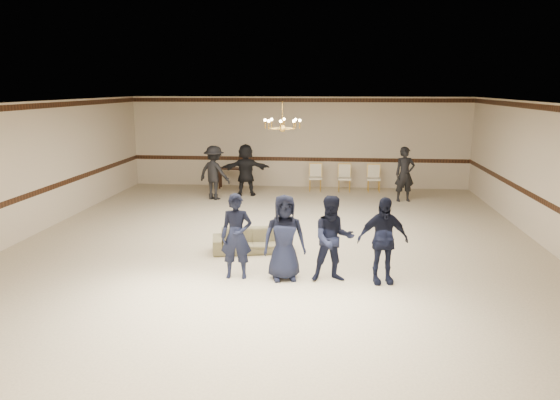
{
  "coord_description": "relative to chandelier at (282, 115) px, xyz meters",
  "views": [
    {
      "loc": [
        1.23,
        -11.84,
        3.55
      ],
      "look_at": [
        0.09,
        -0.5,
        1.1
      ],
      "focal_mm": 34.0,
      "sensor_mm": 36.0,
      "label": 1
    }
  ],
  "objects": [
    {
      "name": "boy_c",
      "position": [
        1.27,
        -3.42,
        -2.07
      ],
      "size": [
        0.88,
        0.74,
        1.61
      ],
      "primitive_type": "imported",
      "rotation": [
        0.0,
        0.0,
        0.18
      ],
      "color": "black",
      "rests_on": "floor"
    },
    {
      "name": "crown_molding",
      "position": [
        0.0,
        5.99,
        0.21
      ],
      "size": [
        12.0,
        0.02,
        0.14
      ],
      "primitive_type": "cube",
      "color": "#3B2011",
      "rests_on": "wall_back"
    },
    {
      "name": "boy_b",
      "position": [
        0.37,
        -3.42,
        -2.07
      ],
      "size": [
        0.88,
        0.68,
        1.61
      ],
      "primitive_type": "imported",
      "rotation": [
        0.0,
        0.0,
        0.22
      ],
      "color": "black",
      "rests_on": "floor"
    },
    {
      "name": "console_table",
      "position": [
        -2.36,
        5.45,
        -2.51
      ],
      "size": [
        0.9,
        0.44,
        0.73
      ],
      "primitive_type": "cube",
      "rotation": [
        0.0,
        0.0,
        -0.08
      ],
      "color": "black",
      "rests_on": "floor"
    },
    {
      "name": "adult_right",
      "position": [
        3.48,
        3.83,
        -2.01
      ],
      "size": [
        0.7,
        0.53,
        1.72
      ],
      "primitive_type": "imported",
      "rotation": [
        0.0,
        0.0,
        0.2
      ],
      "color": "black",
      "rests_on": "floor"
    },
    {
      "name": "boy_d",
      "position": [
        2.17,
        -3.42,
        -2.07
      ],
      "size": [
        1.0,
        0.58,
        1.61
      ],
      "primitive_type": "imported",
      "rotation": [
        0.0,
        0.0,
        0.2
      ],
      "color": "black",
      "rests_on": "floor"
    },
    {
      "name": "adult_mid",
      "position": [
        -1.62,
        4.23,
        -2.01
      ],
      "size": [
        1.66,
        0.78,
        1.72
      ],
      "primitive_type": "imported",
      "rotation": [
        0.0,
        0.0,
        3.32
      ],
      "color": "black",
      "rests_on": "floor"
    },
    {
      "name": "adult_left",
      "position": [
        -2.52,
        3.53,
        -2.01
      ],
      "size": [
        1.27,
        1.02,
        1.72
      ],
      "primitive_type": "imported",
      "rotation": [
        0.0,
        0.0,
        2.74
      ],
      "color": "black",
      "rests_on": "floor"
    },
    {
      "name": "banquet_chair_left",
      "position": [
        0.64,
        5.25,
        -2.41
      ],
      "size": [
        0.48,
        0.48,
        0.92
      ],
      "primitive_type": null,
      "rotation": [
        0.0,
        0.0,
        0.08
      ],
      "color": "#F4EBCD",
      "rests_on": "floor"
    },
    {
      "name": "banquet_chair_mid",
      "position": [
        1.64,
        5.25,
        -2.41
      ],
      "size": [
        0.46,
        0.46,
        0.92
      ],
      "primitive_type": null,
      "rotation": [
        0.0,
        0.0,
        0.04
      ],
      "color": "#F4EBCD",
      "rests_on": "floor"
    },
    {
      "name": "chandelier",
      "position": [
        0.0,
        0.0,
        0.0
      ],
      "size": [
        0.94,
        0.94,
        0.89
      ],
      "primitive_type": null,
      "color": "#BA8F3B",
      "rests_on": "ceiling"
    },
    {
      "name": "room",
      "position": [
        0.0,
        -1.0,
        -1.28
      ],
      "size": [
        12.01,
        14.01,
        3.21
      ],
      "color": "beige",
      "rests_on": "ground"
    },
    {
      "name": "chair_rail",
      "position": [
        0.0,
        5.99,
        -1.88
      ],
      "size": [
        12.0,
        0.02,
        0.14
      ],
      "primitive_type": "cube",
      "color": "#3B2011",
      "rests_on": "wall_back"
    },
    {
      "name": "banquet_chair_right",
      "position": [
        2.64,
        5.25,
        -2.41
      ],
      "size": [
        0.46,
        0.46,
        0.92
      ],
      "primitive_type": null,
      "rotation": [
        0.0,
        0.0,
        -0.04
      ],
      "color": "#F4EBCD",
      "rests_on": "floor"
    },
    {
      "name": "settee",
      "position": [
        -0.49,
        -1.81,
        -2.63
      ],
      "size": [
        1.81,
        1.02,
        0.5
      ],
      "primitive_type": "imported",
      "rotation": [
        0.0,
        0.0,
        0.21
      ],
      "color": "#74704D",
      "rests_on": "floor"
    },
    {
      "name": "boy_a",
      "position": [
        -0.53,
        -3.42,
        -2.07
      ],
      "size": [
        0.61,
        0.42,
        1.61
      ],
      "primitive_type": "imported",
      "rotation": [
        0.0,
        0.0,
        0.06
      ],
      "color": "black",
      "rests_on": "floor"
    }
  ]
}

